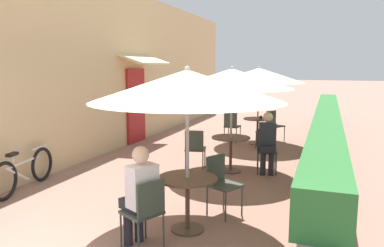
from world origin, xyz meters
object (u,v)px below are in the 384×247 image
cafe_chair_far_back (232,125)px  coffee_cup_far (261,117)px  cafe_chair_far_left (268,130)px  cafe_chair_far_right (274,123)px  seated_patron_mid_left (267,140)px  cafe_chair_near_left (221,180)px  patio_table_far (258,125)px  patio_umbrella_far (259,75)px  patio_umbrella_near (187,86)px  bicycle_leaning (24,171)px  cafe_chair_mid_left (267,147)px  seated_patron_near_right (140,192)px  cafe_chair_mid_right (195,147)px  patio_umbrella_mid (232,79)px  patio_table_mid (231,146)px  patio_table_near (187,192)px  cafe_chair_near_right (146,209)px

cafe_chair_far_back → coffee_cup_far: 0.88m
cafe_chair_far_left → cafe_chair_far_right: same height
seated_patron_mid_left → cafe_chair_near_left: bearing=71.2°
patio_table_far → patio_umbrella_far: (-0.00, 0.00, 1.39)m
patio_umbrella_near → cafe_chair_far_left: size_ratio=2.85×
cafe_chair_far_back → bicycle_leaning: cafe_chair_far_back is taller
patio_table_far → bicycle_leaning: (-3.13, -5.35, -0.19)m
cafe_chair_mid_left → seated_patron_near_right: bearing=65.2°
patio_umbrella_near → cafe_chair_mid_right: patio_umbrella_near is taller
patio_table_far → coffee_cup_far: 0.27m
coffee_cup_far → bicycle_leaning: 6.19m
patio_umbrella_mid → patio_umbrella_far: 2.95m
bicycle_leaning → cafe_chair_far_right: bearing=50.3°
patio_table_mid → patio_umbrella_far: bearing=89.5°
seated_patron_mid_left → patio_table_far: bearing=-87.5°
patio_table_near → seated_patron_mid_left: bearing=79.5°
patio_umbrella_near → patio_umbrella_far: 5.90m
cafe_chair_near_left → patio_table_mid: size_ratio=1.10×
seated_patron_near_right → coffee_cup_far: bearing=23.8°
coffee_cup_far → seated_patron_mid_left: bearing=-77.6°
patio_umbrella_mid → patio_table_mid: bearing=180.0°
patio_table_far → cafe_chair_far_left: size_ratio=0.91×
patio_umbrella_far → cafe_chair_far_right: size_ratio=2.85×
cafe_chair_mid_right → patio_umbrella_far: (0.73, 3.17, 1.40)m
patio_umbrella_far → seated_patron_near_right: bearing=-92.0°
patio_table_mid → cafe_chair_far_left: cafe_chair_far_left is taller
patio_table_mid → bicycle_leaning: bicycle_leaning is taller
patio_table_mid → cafe_chair_far_left: (0.40, 2.32, -0.01)m
cafe_chair_near_right → cafe_chair_mid_left: size_ratio=1.00×
cafe_chair_far_right → bicycle_leaning: cafe_chair_far_right is taller
cafe_chair_far_right → patio_table_far: bearing=5.9°
patio_umbrella_mid → cafe_chair_far_left: 2.74m
patio_table_far → seated_patron_near_right: bearing=-92.0°
cafe_chair_near_right → seated_patron_near_right: bearing=90.0°
cafe_chair_far_back → coffee_cup_far: bearing=0.4°
bicycle_leaning → coffee_cup_far: bearing=49.0°
cafe_chair_near_left → cafe_chair_far_back: same height
patio_table_near → cafe_chair_mid_right: cafe_chair_mid_right is taller
patio_umbrella_mid → cafe_chair_mid_right: bearing=-162.6°
cafe_chair_near_right → seated_patron_near_right: seated_patron_near_right is taller
cafe_chair_near_right → patio_table_mid: 3.64m
cafe_chair_far_left → coffee_cup_far: (-0.28, 0.55, 0.25)m
patio_umbrella_far → cafe_chair_far_right: (0.36, 0.65, -1.40)m
cafe_chair_near_left → seated_patron_mid_left: 2.39m
cafe_chair_far_right → coffee_cup_far: (-0.26, -0.73, 0.25)m
coffee_cup_far → bicycle_leaning: bearing=-121.5°
cafe_chair_far_back → patio_umbrella_near: bearing=-76.6°
patio_umbrella_mid → cafe_chair_near_right: bearing=-91.6°
cafe_chair_mid_left → cafe_chair_far_right: bearing=-96.0°
patio_table_mid → patio_umbrella_near: bearing=-86.9°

